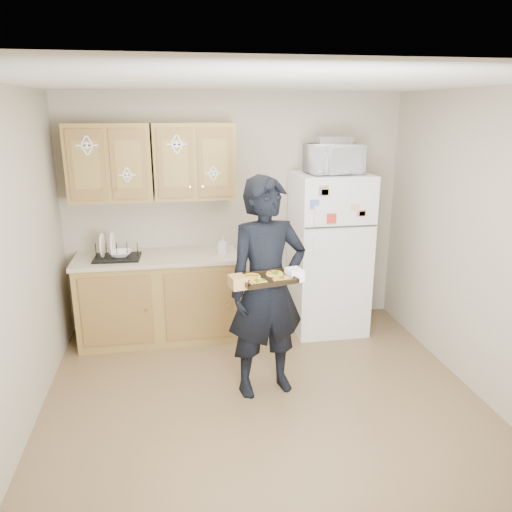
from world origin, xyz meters
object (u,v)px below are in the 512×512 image
(person, at_px, (267,289))
(microwave, at_px, (334,159))
(refrigerator, at_px, (329,253))
(dish_rack, at_px, (117,250))
(baking_tray, at_px, (267,279))

(person, bearing_deg, microwave, 39.19)
(refrigerator, height_order, person, person)
(refrigerator, relative_size, dish_rack, 3.82)
(person, xyz_separation_m, dish_rack, (-1.29, 1.15, 0.07))
(microwave, bearing_deg, refrigerator, 78.82)
(refrigerator, bearing_deg, microwave, -94.44)
(refrigerator, bearing_deg, baking_tray, -123.55)
(dish_rack, bearing_deg, person, -41.82)
(microwave, xyz_separation_m, dish_rack, (-2.18, 0.06, -0.86))
(refrigerator, xyz_separation_m, microwave, (-0.00, -0.05, 1.00))
(person, height_order, microwave, microwave)
(person, distance_m, dish_rack, 1.73)
(person, height_order, baking_tray, person)
(person, distance_m, microwave, 1.69)
(baking_tray, distance_m, microwave, 1.84)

